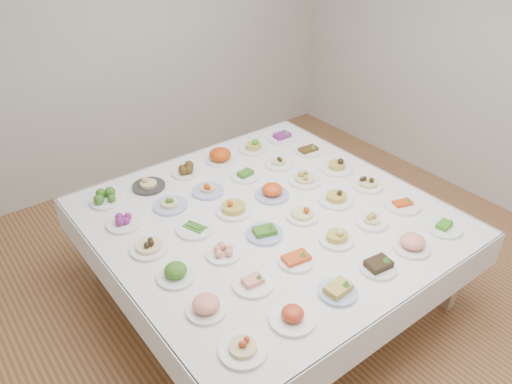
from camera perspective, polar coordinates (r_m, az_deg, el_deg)
room_envelope at (r=3.30m, az=4.75°, el=13.42°), size 5.02×5.02×2.81m
display_table at (r=3.78m, az=1.39°, el=-3.42°), size 2.42×2.42×0.75m
dish_0 at (r=2.77m, az=-1.51°, el=-16.89°), size 0.26×0.26×0.14m
dish_1 at (r=2.92m, az=4.21°, el=-13.63°), size 0.27×0.27×0.13m
dish_2 at (r=3.12m, az=9.38°, el=-10.77°), size 0.24×0.24×0.11m
dish_3 at (r=3.33m, az=13.83°, el=-7.93°), size 0.24×0.24×0.11m
dish_4 at (r=3.55m, az=17.49°, el=-5.26°), size 0.27×0.27×0.15m
dish_5 at (r=3.83m, az=20.70°, el=-3.54°), size 0.26×0.26×0.10m
dish_6 at (r=2.97m, az=-5.74°, el=-12.40°), size 0.28×0.28×0.15m
dish_7 at (r=3.14m, az=-0.37°, el=-10.13°), size 0.25×0.25×0.10m
dish_8 at (r=3.30m, az=4.62°, el=-7.41°), size 0.24×0.24×0.11m
dish_9 at (r=3.50m, az=9.28°, el=-4.74°), size 0.24×0.24×0.14m
dish_10 at (r=3.72m, az=13.12°, el=-2.95°), size 0.23×0.23×0.11m
dish_11 at (r=3.98m, az=16.42°, el=-1.19°), size 0.27×0.27×0.10m
dish_12 at (r=3.21m, az=-9.18°, el=-8.84°), size 0.24×0.24×0.13m
dish_13 at (r=3.36m, az=-3.77°, el=-6.75°), size 0.23×0.23×0.09m
dish_14 at (r=3.52m, az=1.01°, el=-4.37°), size 0.26×0.26×0.11m
dish_15 at (r=3.70m, az=5.34°, el=-2.12°), size 0.24×0.24×0.14m
dish_16 at (r=3.91m, az=9.21°, el=-0.22°), size 0.27×0.27×0.15m
dish_17 at (r=4.15m, az=12.69°, el=1.36°), size 0.25×0.25×0.14m
dish_18 at (r=3.45m, az=-12.22°, el=-5.63°), size 0.26×0.26×0.14m
dish_19 at (r=3.61m, az=-6.98°, el=-4.02°), size 0.27×0.27×0.06m
dish_20 at (r=3.74m, az=-2.60°, el=-1.39°), size 0.26×0.26×0.16m
dish_21 at (r=3.92m, az=1.86°, el=0.42°), size 0.27×0.27×0.16m
dish_22 at (r=4.12m, az=5.65°, el=2.05°), size 0.27×0.27×0.16m
dish_23 at (r=4.33m, az=9.24°, el=3.38°), size 0.27×0.27×0.16m
dish_24 at (r=3.75m, az=-14.86°, el=-3.01°), size 0.26×0.26×0.11m
dish_25 at (r=3.86m, az=-9.81°, el=-1.00°), size 0.26×0.26×0.13m
dish_26 at (r=3.99m, az=-5.53°, el=0.53°), size 0.25×0.25×0.12m
dish_27 at (r=4.18m, az=-1.23°, el=2.04°), size 0.24×0.24×0.09m
dish_28 at (r=4.35m, az=2.63°, el=3.65°), size 0.24×0.24×0.12m
dish_29 at (r=4.59m, az=5.99°, el=4.96°), size 0.24×0.24×0.10m
dish_30 at (r=4.03m, az=-16.83°, el=-0.51°), size 0.24×0.24×0.12m
dish_31 at (r=4.13m, az=-12.23°, el=1.22°), size 0.26×0.26×0.13m
dish_32 at (r=4.27m, az=-8.06°, el=2.63°), size 0.23×0.23×0.11m
dish_33 at (r=4.41m, az=-4.12°, el=4.27°), size 0.26×0.26×0.15m
dish_34 at (r=4.59m, az=-0.29°, el=5.53°), size 0.26×0.26×0.15m
dish_35 at (r=4.81m, az=3.00°, el=6.49°), size 0.26×0.26×0.11m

